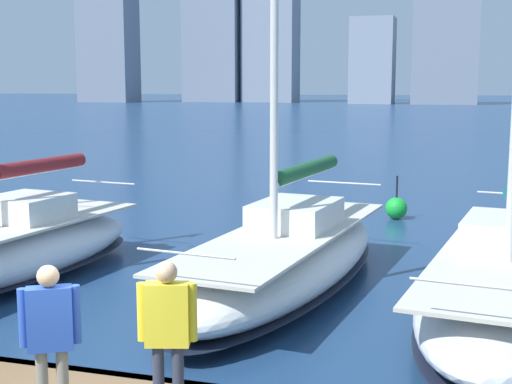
# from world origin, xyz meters

# --- Properties ---
(city_skyline) EXTENTS (179.28, 19.90, 53.19)m
(city_skyline) POSITION_xyz_m (5.65, -159.57, 21.10)
(city_skyline) COLOR gray
(city_skyline) RESTS_ON ground
(sailboat_teal) EXTENTS (4.13, 9.48, 9.85)m
(sailboat_teal) POSITION_xyz_m (-5.02, -6.87, 0.70)
(sailboat_teal) COLOR silver
(sailboat_teal) RESTS_ON ground
(sailboat_forest) EXTENTS (3.68, 9.69, 11.86)m
(sailboat_forest) POSITION_xyz_m (-0.64, -7.64, 0.71)
(sailboat_forest) COLOR white
(sailboat_forest) RESTS_ON ground
(sailboat_maroon) EXTENTS (3.50, 7.70, 10.06)m
(sailboat_maroon) POSITION_xyz_m (5.32, -6.73, 0.72)
(sailboat_maroon) COLOR white
(sailboat_maroon) RESTS_ON ground
(person_blue_shirt) EXTENTS (0.58, 0.41, 1.78)m
(person_blue_shirt) POSITION_xyz_m (0.03, 0.09, 1.67)
(person_blue_shirt) COLOR gray
(person_blue_shirt) RESTS_ON dock_pier
(person_yellow_shirt) EXTENTS (0.63, 0.33, 1.79)m
(person_yellow_shirt) POSITION_xyz_m (-1.13, -0.37, 1.68)
(person_yellow_shirt) COLOR #2D3347
(person_yellow_shirt) RESTS_ON dock_pier
(channel_buoy) EXTENTS (0.70, 0.70, 1.40)m
(channel_buoy) POSITION_xyz_m (-2.06, -16.37, 0.36)
(channel_buoy) COLOR green
(channel_buoy) RESTS_ON ground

